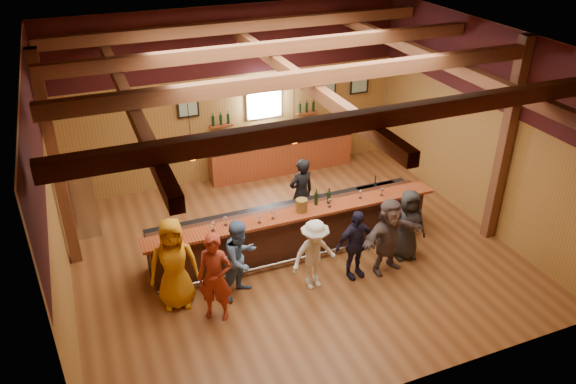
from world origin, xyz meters
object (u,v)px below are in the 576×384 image
customer_dark (408,225)px  bartender (301,193)px  bar_counter (291,229)px  back_bar_cabinet (282,156)px  stainless_fridge (78,197)px  customer_redvest (215,278)px  bottle_a (316,199)px  customer_white (314,255)px  ice_bucket (302,205)px  customer_navy (355,244)px  customer_brown (389,236)px  customer_denim (241,259)px  customer_orange (174,264)px

customer_dark → bartender: size_ratio=0.92×
bar_counter → back_bar_cabinet: bearing=71.7°
stainless_fridge → customer_redvest: 4.43m
bartender → customer_redvest: bearing=32.0°
customer_dark → bottle_a: customer_dark is taller
customer_white → ice_bucket: size_ratio=5.64×
customer_redvest → bottle_a: size_ratio=4.91×
bar_counter → customer_navy: customer_navy is taller
stainless_fridge → customer_brown: (5.65, -3.85, -0.08)m
customer_denim → customer_dark: size_ratio=1.04×
customer_navy → customer_brown: customer_brown is taller
customer_orange → bar_counter: bearing=27.7°
bar_counter → stainless_fridge: stainless_fridge is taller
customer_redvest → customer_denim: size_ratio=1.08×
customer_redvest → customer_white: size_ratio=1.17×
customer_navy → bottle_a: bearing=99.3°
customer_white → stainless_fridge: bearing=130.1°
customer_denim → bottle_a: size_ratio=4.56×
customer_brown → bar_counter: bearing=127.6°
bartender → bar_counter: bearing=45.8°
stainless_fridge → ice_bucket: (4.22, -2.74, 0.34)m
customer_white → customer_navy: size_ratio=1.00×
back_bar_cabinet → customer_navy: size_ratio=2.66×
back_bar_cabinet → customer_denim: (-2.64, -4.59, 0.34)m
customer_redvest → customer_brown: size_ratio=1.07×
bar_counter → back_bar_cabinet: 3.76m
bar_counter → bottle_a: size_ratio=17.63×
back_bar_cabinet → stainless_fridge: size_ratio=2.22×
customer_white → bottle_a: (0.56, 1.18, 0.50)m
back_bar_cabinet → customer_orange: (-3.86, -4.42, 0.44)m
ice_bucket → customer_navy: bearing=-55.7°
customer_denim → customer_white: (1.38, -0.33, -0.07)m
back_bar_cabinet → customer_brown: (0.35, -4.97, 0.34)m
bar_counter → customer_brown: (1.53, -1.40, 0.30)m
customer_denim → customer_navy: size_ratio=1.08×
customer_denim → bartender: size_ratio=0.95×
customer_navy → customer_white: bearing=174.7°
bar_counter → bartender: bearing=54.7°
bar_counter → bottle_a: bearing=-19.3°
bar_counter → ice_bucket: size_ratio=23.72×
stainless_fridge → customer_white: bearing=-43.2°
customer_navy → customer_orange: bearing=165.7°
bar_counter → stainless_fridge: 4.81m
back_bar_cabinet → customer_navy: customer_navy is taller
customer_orange → customer_white: 2.65m
customer_denim → customer_white: customer_denim is taller
back_bar_cabinet → customer_orange: size_ratio=2.18×
customer_denim → back_bar_cabinet: bearing=30.9°
customer_orange → customer_white: size_ratio=1.23×
customer_redvest → back_bar_cabinet: bearing=88.1°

